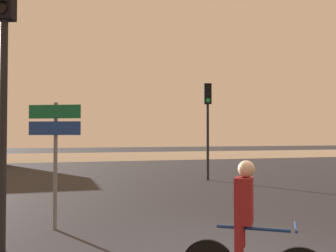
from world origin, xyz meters
The scene contains 5 objects.
water_strip centered at (0.00, 31.38, 0.00)m, with size 80.00×16.00×0.01m, color #9E937F.
traffic_light_near_left centered at (-3.44, 1.58, 3.29)m, with size 0.38×0.40×4.76m.
traffic_light_far_right centered at (3.83, 9.89, 2.94)m, with size 0.37×0.39×4.22m.
direction_sign_post centered at (-2.60, 2.82, 1.79)m, with size 1.02×0.48×2.60m.
cyclist centered at (-0.46, -1.25, 0.82)m, with size 1.44×0.99×1.62m.
Camera 1 is at (-2.65, -5.18, 1.90)m, focal length 40.00 mm.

